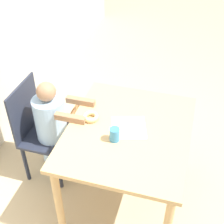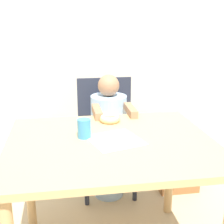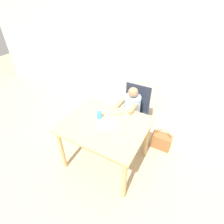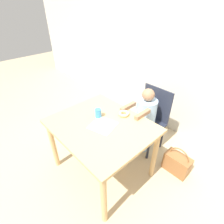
# 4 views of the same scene
# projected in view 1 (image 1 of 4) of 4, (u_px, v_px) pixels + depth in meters

# --- Properties ---
(ground_plane) EXTENTS (12.00, 12.00, 0.00)m
(ground_plane) POSITION_uv_depth(u_px,v_px,m) (126.00, 193.00, 2.86)
(ground_plane) COLOR tan
(dining_table) EXTENTS (1.12, 0.93, 0.77)m
(dining_table) POSITION_uv_depth(u_px,v_px,m) (128.00, 140.00, 2.44)
(dining_table) COLOR tan
(dining_table) RESTS_ON ground_plane
(chair) EXTENTS (0.45, 0.40, 0.94)m
(chair) POSITION_uv_depth(u_px,v_px,m) (40.00, 130.00, 2.81)
(chair) COLOR #232838
(chair) RESTS_ON ground_plane
(child_figure) EXTENTS (0.28, 0.51, 1.00)m
(child_figure) POSITION_uv_depth(u_px,v_px,m) (53.00, 131.00, 2.77)
(child_figure) COLOR #99BCE0
(child_figure) RESTS_ON ground_plane
(donut) EXTENTS (0.13, 0.13, 0.04)m
(donut) POSITION_uv_depth(u_px,v_px,m) (91.00, 117.00, 2.47)
(donut) COLOR #DBB270
(donut) RESTS_ON dining_table
(napkin) EXTENTS (0.32, 0.32, 0.00)m
(napkin) POSITION_uv_depth(u_px,v_px,m) (129.00, 127.00, 2.40)
(napkin) COLOR white
(napkin) RESTS_ON dining_table
(handbag) EXTENTS (0.33, 0.17, 0.40)m
(handbag) POSITION_uv_depth(u_px,v_px,m) (80.00, 121.00, 3.43)
(handbag) COLOR brown
(handbag) RESTS_ON ground_plane
(cup) EXTENTS (0.08, 0.08, 0.11)m
(cup) POSITION_uv_depth(u_px,v_px,m) (115.00, 134.00, 2.26)
(cup) COLOR teal
(cup) RESTS_ON dining_table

